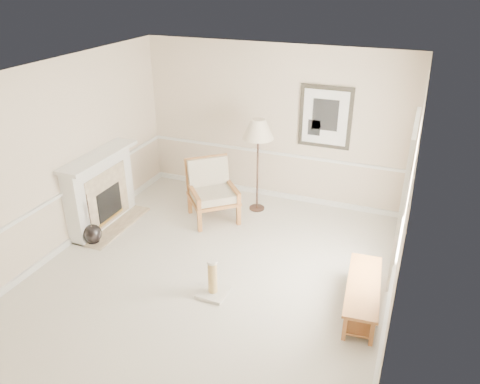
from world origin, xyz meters
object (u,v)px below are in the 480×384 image
(armchair, at_px, (211,187))
(scratching_post, at_px, (213,284))
(floor_vase, at_px, (92,234))
(floor_lamp, at_px, (258,132))
(bench, at_px, (363,292))

(armchair, relative_size, scratching_post, 2.08)
(floor_vase, distance_m, armchair, 2.14)
(floor_lamp, height_order, bench, floor_lamp)
(armchair, height_order, bench, armchair)
(floor_vase, xyz_separation_m, floor_lamp, (2.08, 2.10, 1.34))
(scratching_post, bearing_deg, armchair, 115.00)
(bench, bearing_deg, scratching_post, -167.24)
(floor_lamp, distance_m, bench, 3.32)
(bench, bearing_deg, armchair, 150.98)
(floor_vase, bearing_deg, armchair, 47.81)
(armchair, distance_m, bench, 3.32)
(armchair, relative_size, floor_lamp, 0.67)
(floor_vase, height_order, bench, floor_vase)
(armchair, bearing_deg, bench, -69.84)
(floor_lamp, bearing_deg, scratching_post, -83.75)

